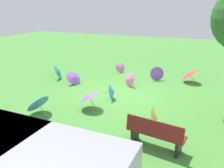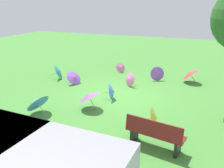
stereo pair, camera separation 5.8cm
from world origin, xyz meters
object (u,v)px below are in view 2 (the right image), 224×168
object	(u,v)px
parasol_pink_1	(121,67)
parasol_purple_5	(158,74)
parasol_blue_1	(113,92)
parasol_red_0	(190,73)
park_bench	(154,134)
parasol_purple_1	(89,96)
parasol_yellow_0	(155,118)
parasol_teal_0	(59,71)
parasol_blue_0	(37,102)
parasol_purple_0	(74,77)
parasol_pink_0	(129,80)

from	to	relation	value
parasol_pink_1	parasol_purple_5	distance (m)	2.43
parasol_blue_1	parasol_purple_5	size ratio (longest dim) A/B	0.92
parasol_red_0	parasol_pink_1	bearing A→B (deg)	-6.64
park_bench	parasol_purple_1	world-z (taller)	park_bench
parasol_purple_1	parasol_yellow_0	distance (m)	2.73
parasol_teal_0	parasol_purple_5	world-z (taller)	parasol_teal_0
parasol_teal_0	parasol_red_0	xyz separation A→B (m)	(-6.50, -1.95, 0.09)
parasol_blue_1	parasol_red_0	bearing A→B (deg)	-127.34
parasol_blue_0	parasol_blue_1	xyz separation A→B (m)	(-2.02, -2.31, -0.12)
parasol_blue_1	park_bench	bearing A→B (deg)	129.81
parasol_yellow_0	parasol_purple_5	world-z (taller)	parasol_purple_5
parasol_purple_0	parasol_blue_0	distance (m)	3.50
parasol_pink_1	parasol_purple_5	xyz separation A→B (m)	(-2.30, 0.76, 0.07)
parasol_purple_5	parasol_purple_1	bearing A→B (deg)	69.70
parasol_teal_0	parasol_purple_1	distance (m)	4.35
parasol_purple_1	parasol_red_0	xyz separation A→B (m)	(-3.23, -4.80, -0.05)
parasol_purple_0	parasol_purple_5	world-z (taller)	parasol_purple_5
parasol_pink_0	parasol_blue_0	distance (m)	4.66
parasol_pink_1	parasol_red_0	size ratio (longest dim) A/B	0.78
parasol_yellow_0	parasol_purple_0	bearing A→B (deg)	-31.67
parasol_pink_0	parasol_purple_5	size ratio (longest dim) A/B	0.90
park_bench	parasol_red_0	bearing A→B (deg)	-92.82
parasol_blue_0	parasol_pink_1	distance (m)	6.42
parasol_purple_0	parasol_purple_1	xyz separation A→B (m)	(-2.06, 2.36, 0.19)
parasol_yellow_0	parasol_teal_0	bearing A→B (deg)	-29.89
park_bench	parasol_pink_1	distance (m)	7.81
parasol_yellow_0	parasol_pink_1	bearing A→B (deg)	-60.33
parasol_pink_0	parasol_teal_0	bearing A→B (deg)	2.92
parasol_purple_1	parasol_pink_1	size ratio (longest dim) A/B	1.24
parasol_purple_1	parasol_yellow_0	size ratio (longest dim) A/B	1.16
park_bench	parasol_purple_1	xyz separation A→B (m)	(2.91, -1.70, 0.06)
parasol_purple_0	parasol_purple_1	bearing A→B (deg)	131.09
parasol_yellow_0	parasol_purple_5	xyz separation A→B (m)	(1.01, -5.04, 0.00)
parasol_blue_0	parasol_purple_0	bearing A→B (deg)	-81.38
parasol_purple_0	parasol_pink_1	size ratio (longest dim) A/B	1.32
parasol_purple_0	parasol_purple_5	size ratio (longest dim) A/B	1.19
parasol_blue_0	parasol_purple_5	world-z (taller)	parasol_blue_0
parasol_pink_0	park_bench	bearing A→B (deg)	116.04
parasol_blue_1	parasol_purple_5	world-z (taller)	parasol_purple_5
parasol_purple_1	parasol_blue_1	bearing A→B (deg)	-111.77
parasol_blue_1	parasol_pink_1	bearing A→B (deg)	-74.48
parasol_purple_0	parasol_red_0	xyz separation A→B (m)	(-5.29, -2.44, 0.13)
parasol_teal_0	parasol_red_0	size ratio (longest dim) A/B	1.03
parasol_purple_0	parasol_purple_1	size ratio (longest dim) A/B	1.06
parasol_purple_1	parasol_pink_1	world-z (taller)	parasol_purple_1
parasol_purple_0	parasol_red_0	distance (m)	5.82
parasol_teal_0	parasol_purple_5	xyz separation A→B (m)	(-4.93, -1.63, -0.02)
park_bench	parasol_blue_0	bearing A→B (deg)	-7.71
parasol_blue_0	parasol_red_0	size ratio (longest dim) A/B	1.14
parasol_purple_5	parasol_blue_1	bearing A→B (deg)	70.25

